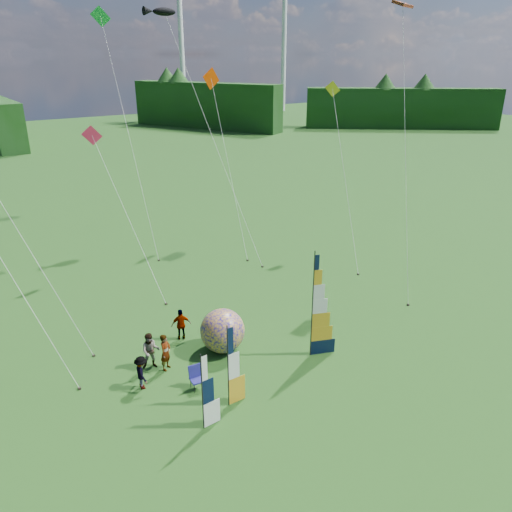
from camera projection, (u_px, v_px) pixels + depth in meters
ground at (327, 397)px, 21.69m from camera, size 220.00×220.00×0.00m
treeline_ring at (332, 316)px, 20.19m from camera, size 210.00×210.00×8.00m
turbine_left at (284, 49)px, 125.35m from camera, size 8.00×1.20×30.00m
turbine_right at (182, 49)px, 117.58m from camera, size 8.00×1.20×30.00m
feather_banner_main at (312, 307)px, 23.68m from camera, size 1.38×0.61×5.35m
side_banner_left at (228, 368)px, 20.47m from camera, size 1.03×0.10×3.73m
side_banner_far at (202, 394)px, 19.24m from camera, size 0.98×0.14×3.32m
bol_inflatable at (222, 331)px, 24.69m from camera, size 2.29×2.29×2.22m
spectator_a at (166, 352)px, 23.27m from camera, size 0.80×0.74×1.83m
spectator_b at (151, 351)px, 23.39m from camera, size 0.98×0.75×1.81m
spectator_c at (142, 373)px, 21.99m from camera, size 0.48×1.06×1.59m
spectator_d at (181, 324)px, 25.78m from camera, size 1.08×0.72×1.71m
camp_chair at (197, 378)px, 22.00m from camera, size 0.69×0.69×1.09m
kite_whale at (210, 123)px, 36.63m from camera, size 2.86×16.20×18.22m
kite_parafoil at (407, 137)px, 29.67m from camera, size 9.73×11.34×18.45m
small_kite_red at (126, 207)px, 30.98m from camera, size 3.44×11.23×10.02m
small_kite_orange at (229, 157)px, 37.00m from camera, size 7.39×11.75×13.49m
small_kite_yellow at (345, 171)px, 35.14m from camera, size 8.92×10.90×12.41m
small_kite_green at (129, 129)px, 36.16m from camera, size 4.54×11.59×17.63m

